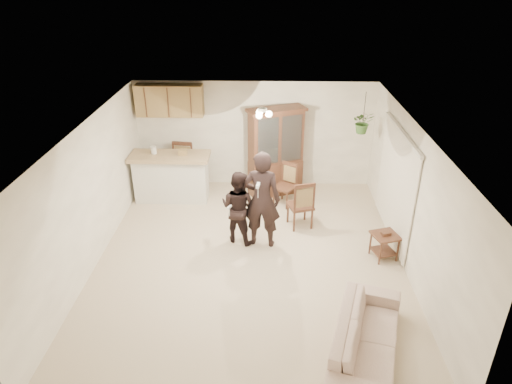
{
  "coord_description": "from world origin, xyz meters",
  "views": [
    {
      "loc": [
        0.31,
        -6.87,
        4.86
      ],
      "look_at": [
        0.1,
        0.4,
        1.19
      ],
      "focal_mm": 32.0,
      "sensor_mm": 36.0,
      "label": 1
    }
  ],
  "objects_px": {
    "chair_bar": "(182,178)",
    "chair_hutch_left": "(285,193)",
    "child": "(238,209)",
    "china_hutch": "(276,153)",
    "chair_hutch_right": "(300,213)",
    "adult": "(262,202)",
    "side_table": "(384,246)",
    "sofa": "(367,335)"
  },
  "relations": [
    {
      "from": "sofa",
      "to": "adult",
      "type": "distance_m",
      "value": 3.18
    },
    {
      "from": "child",
      "to": "chair_bar",
      "type": "xyz_separation_m",
      "value": [
        -1.47,
        2.1,
        -0.35
      ]
    },
    {
      "from": "side_table",
      "to": "chair_hutch_right",
      "type": "xyz_separation_m",
      "value": [
        -1.47,
        1.1,
        0.04
      ]
    },
    {
      "from": "chair_hutch_right",
      "to": "china_hutch",
      "type": "bearing_deg",
      "value": -89.16
    },
    {
      "from": "sofa",
      "to": "chair_hutch_right",
      "type": "distance_m",
      "value": 3.53
    },
    {
      "from": "side_table",
      "to": "chair_bar",
      "type": "relative_size",
      "value": 0.48
    },
    {
      "from": "china_hutch",
      "to": "side_table",
      "type": "relative_size",
      "value": 3.66
    },
    {
      "from": "child",
      "to": "chair_hutch_left",
      "type": "xyz_separation_m",
      "value": [
        0.93,
        1.49,
        -0.41
      ]
    },
    {
      "from": "sofa",
      "to": "adult",
      "type": "relative_size",
      "value": 1.04
    },
    {
      "from": "chair_hutch_left",
      "to": "chair_hutch_right",
      "type": "bearing_deg",
      "value": -38.02
    },
    {
      "from": "adult",
      "to": "chair_hutch_right",
      "type": "height_order",
      "value": "adult"
    },
    {
      "from": "child",
      "to": "chair_bar",
      "type": "distance_m",
      "value": 2.59
    },
    {
      "from": "adult",
      "to": "chair_hutch_right",
      "type": "bearing_deg",
      "value": -130.25
    },
    {
      "from": "side_table",
      "to": "chair_bar",
      "type": "xyz_separation_m",
      "value": [
        -4.15,
        2.62,
        0.07
      ]
    },
    {
      "from": "sofa",
      "to": "side_table",
      "type": "height_order",
      "value": "sofa"
    },
    {
      "from": "china_hutch",
      "to": "chair_bar",
      "type": "relative_size",
      "value": 1.77
    },
    {
      "from": "adult",
      "to": "side_table",
      "type": "xyz_separation_m",
      "value": [
        2.24,
        -0.41,
        -0.65
      ]
    },
    {
      "from": "child",
      "to": "sofa",
      "type": "bearing_deg",
      "value": 147.75
    },
    {
      "from": "chair_hutch_left",
      "to": "chair_hutch_right",
      "type": "relative_size",
      "value": 0.91
    },
    {
      "from": "sofa",
      "to": "child",
      "type": "xyz_separation_m",
      "value": [
        -1.91,
        2.89,
        0.31
      ]
    },
    {
      "from": "side_table",
      "to": "chair_hutch_right",
      "type": "height_order",
      "value": "chair_hutch_right"
    },
    {
      "from": "chair_hutch_left",
      "to": "chair_hutch_right",
      "type": "distance_m",
      "value": 0.97
    },
    {
      "from": "adult",
      "to": "side_table",
      "type": "bearing_deg",
      "value": 177.5
    },
    {
      "from": "china_hutch",
      "to": "chair_hutch_left",
      "type": "bearing_deg",
      "value": -93.22
    },
    {
      "from": "china_hutch",
      "to": "side_table",
      "type": "bearing_deg",
      "value": -75.84
    },
    {
      "from": "china_hutch",
      "to": "child",
      "type": "bearing_deg",
      "value": -132.16
    },
    {
      "from": "child",
      "to": "chair_hutch_right",
      "type": "xyz_separation_m",
      "value": [
        1.22,
        0.57,
        -0.38
      ]
    },
    {
      "from": "china_hutch",
      "to": "side_table",
      "type": "height_order",
      "value": "china_hutch"
    },
    {
      "from": "child",
      "to": "chair_bar",
      "type": "height_order",
      "value": "child"
    },
    {
      "from": "child",
      "to": "china_hutch",
      "type": "relative_size",
      "value": 0.66
    },
    {
      "from": "sofa",
      "to": "chair_hutch_left",
      "type": "xyz_separation_m",
      "value": [
        -0.98,
        4.38,
        -0.1
      ]
    },
    {
      "from": "adult",
      "to": "chair_bar",
      "type": "distance_m",
      "value": 2.99
    },
    {
      "from": "chair_bar",
      "to": "chair_hutch_left",
      "type": "relative_size",
      "value": 1.21
    },
    {
      "from": "side_table",
      "to": "adult",
      "type": "bearing_deg",
      "value": 169.72
    },
    {
      "from": "sofa",
      "to": "chair_hutch_left",
      "type": "height_order",
      "value": "chair_hutch_left"
    },
    {
      "from": "china_hutch",
      "to": "chair_hutch_right",
      "type": "xyz_separation_m",
      "value": [
        0.49,
        -1.5,
        -0.71
      ]
    },
    {
      "from": "adult",
      "to": "side_table",
      "type": "height_order",
      "value": "adult"
    },
    {
      "from": "side_table",
      "to": "chair_bar",
      "type": "distance_m",
      "value": 4.91
    },
    {
      "from": "china_hutch",
      "to": "side_table",
      "type": "xyz_separation_m",
      "value": [
        1.96,
        -2.6,
        -0.75
      ]
    },
    {
      "from": "chair_hutch_right",
      "to": "sofa",
      "type": "bearing_deg",
      "value": 84.07
    },
    {
      "from": "sofa",
      "to": "child",
      "type": "height_order",
      "value": "child"
    },
    {
      "from": "side_table",
      "to": "child",
      "type": "bearing_deg",
      "value": 168.9
    }
  ]
}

